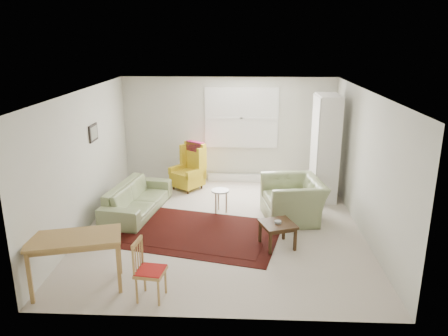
{
  "coord_description": "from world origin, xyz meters",
  "views": [
    {
      "loc": [
        0.35,
        -7.44,
        3.4
      ],
      "look_at": [
        0.0,
        0.3,
        1.05
      ],
      "focal_mm": 35.0,
      "sensor_mm": 36.0,
      "label": 1
    }
  ],
  "objects_px": {
    "wingback_chair": "(187,167)",
    "desk_chair": "(151,270)",
    "sofa": "(137,193)",
    "coffee_table": "(277,235)",
    "stool": "(220,201)",
    "desk": "(77,262)",
    "armchair": "(293,196)",
    "cabinet": "(325,148)"
  },
  "relations": [
    {
      "from": "cabinet",
      "to": "coffee_table",
      "type": "bearing_deg",
      "value": -116.01
    },
    {
      "from": "sofa",
      "to": "armchair",
      "type": "relative_size",
      "value": 1.66
    },
    {
      "from": "wingback_chair",
      "to": "stool",
      "type": "bearing_deg",
      "value": -21.62
    },
    {
      "from": "wingback_chair",
      "to": "coffee_table",
      "type": "height_order",
      "value": "wingback_chair"
    },
    {
      "from": "coffee_table",
      "to": "desk",
      "type": "bearing_deg",
      "value": -154.34
    },
    {
      "from": "sofa",
      "to": "wingback_chair",
      "type": "distance_m",
      "value": 1.66
    },
    {
      "from": "sofa",
      "to": "wingback_chair",
      "type": "xyz_separation_m",
      "value": [
        0.82,
        1.44,
        0.13
      ]
    },
    {
      "from": "wingback_chair",
      "to": "desk_chair",
      "type": "height_order",
      "value": "wingback_chair"
    },
    {
      "from": "desk",
      "to": "armchair",
      "type": "bearing_deg",
      "value": 38.47
    },
    {
      "from": "desk_chair",
      "to": "sofa",
      "type": "bearing_deg",
      "value": 24.46
    },
    {
      "from": "sofa",
      "to": "cabinet",
      "type": "bearing_deg",
      "value": -66.01
    },
    {
      "from": "stool",
      "to": "desk",
      "type": "relative_size",
      "value": 0.39
    },
    {
      "from": "armchair",
      "to": "stool",
      "type": "bearing_deg",
      "value": -109.21
    },
    {
      "from": "desk_chair",
      "to": "stool",
      "type": "bearing_deg",
      "value": -6.25
    },
    {
      "from": "cabinet",
      "to": "stool",
      "type": "bearing_deg",
      "value": -156.88
    },
    {
      "from": "armchair",
      "to": "desk_chair",
      "type": "xyz_separation_m",
      "value": [
        -2.17,
        -2.8,
        -0.05
      ]
    },
    {
      "from": "sofa",
      "to": "stool",
      "type": "xyz_separation_m",
      "value": [
        1.65,
        0.08,
        -0.17
      ]
    },
    {
      "from": "sofa",
      "to": "wingback_chair",
      "type": "bearing_deg",
      "value": -20.82
    },
    {
      "from": "wingback_chair",
      "to": "armchair",
      "type": "bearing_deg",
      "value": 1.24
    },
    {
      "from": "desk",
      "to": "cabinet",
      "type": "bearing_deg",
      "value": 43.18
    },
    {
      "from": "wingback_chair",
      "to": "desk",
      "type": "height_order",
      "value": "wingback_chair"
    },
    {
      "from": "armchair",
      "to": "cabinet",
      "type": "bearing_deg",
      "value": 137.87
    },
    {
      "from": "coffee_table",
      "to": "cabinet",
      "type": "distance_m",
      "value": 2.82
    },
    {
      "from": "wingback_chair",
      "to": "desk_chair",
      "type": "relative_size",
      "value": 1.28
    },
    {
      "from": "coffee_table",
      "to": "desk_chair",
      "type": "relative_size",
      "value": 0.62
    },
    {
      "from": "coffee_table",
      "to": "desk",
      "type": "xyz_separation_m",
      "value": [
        -2.88,
        -1.38,
        0.18
      ]
    },
    {
      "from": "sofa",
      "to": "coffee_table",
      "type": "relative_size",
      "value": 3.81
    },
    {
      "from": "sofa",
      "to": "armchair",
      "type": "distance_m",
      "value": 3.07
    },
    {
      "from": "sofa",
      "to": "coffee_table",
      "type": "bearing_deg",
      "value": -108.07
    },
    {
      "from": "desk_chair",
      "to": "coffee_table",
      "type": "bearing_deg",
      "value": -40.61
    },
    {
      "from": "wingback_chair",
      "to": "desk_chair",
      "type": "distance_m",
      "value": 4.41
    },
    {
      "from": "armchair",
      "to": "desk_chair",
      "type": "bearing_deg",
      "value": -46.86
    },
    {
      "from": "stool",
      "to": "desk_chair",
      "type": "distance_m",
      "value": 3.15
    },
    {
      "from": "stool",
      "to": "desk_chair",
      "type": "bearing_deg",
      "value": -103.98
    },
    {
      "from": "coffee_table",
      "to": "stool",
      "type": "height_order",
      "value": "stool"
    },
    {
      "from": "coffee_table",
      "to": "stool",
      "type": "bearing_deg",
      "value": 125.46
    },
    {
      "from": "sofa",
      "to": "stool",
      "type": "bearing_deg",
      "value": -78.21
    },
    {
      "from": "desk_chair",
      "to": "armchair",
      "type": "bearing_deg",
      "value": -30.07
    },
    {
      "from": "sofa",
      "to": "stool",
      "type": "distance_m",
      "value": 1.66
    },
    {
      "from": "armchair",
      "to": "stool",
      "type": "height_order",
      "value": "armchair"
    },
    {
      "from": "armchair",
      "to": "desk",
      "type": "distance_m",
      "value": 4.15
    },
    {
      "from": "armchair",
      "to": "coffee_table",
      "type": "height_order",
      "value": "armchair"
    }
  ]
}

